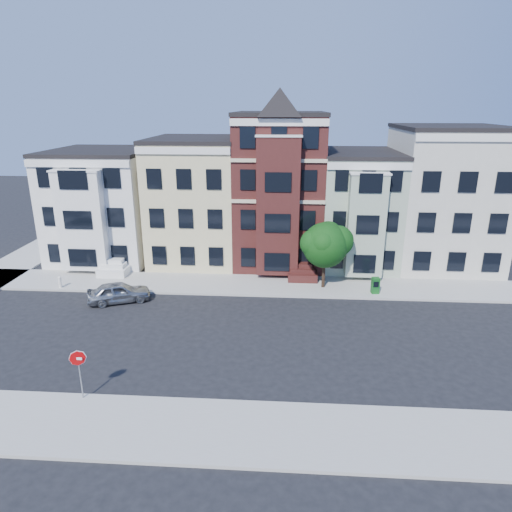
# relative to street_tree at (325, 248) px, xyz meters

# --- Properties ---
(ground) EXTENTS (120.00, 120.00, 0.00)m
(ground) POSITION_rel_street_tree_xyz_m (-3.42, -7.80, -3.13)
(ground) COLOR black
(far_sidewalk) EXTENTS (60.00, 4.00, 0.15)m
(far_sidewalk) POSITION_rel_street_tree_xyz_m (-3.42, 0.20, -3.06)
(far_sidewalk) COLOR #9E9B93
(far_sidewalk) RESTS_ON ground
(near_sidewalk) EXTENTS (60.00, 4.00, 0.15)m
(near_sidewalk) POSITION_rel_street_tree_xyz_m (-3.42, -15.80, -3.06)
(near_sidewalk) COLOR #9E9B93
(near_sidewalk) RESTS_ON ground
(house_white) EXTENTS (8.00, 9.00, 9.00)m
(house_white) POSITION_rel_street_tree_xyz_m (-18.42, 6.70, 1.37)
(house_white) COLOR white
(house_white) RESTS_ON ground
(house_yellow) EXTENTS (7.00, 9.00, 10.00)m
(house_yellow) POSITION_rel_street_tree_xyz_m (-10.42, 6.70, 1.87)
(house_yellow) COLOR beige
(house_yellow) RESTS_ON ground
(house_brown) EXTENTS (7.00, 9.00, 12.00)m
(house_brown) POSITION_rel_street_tree_xyz_m (-3.42, 6.70, 2.87)
(house_brown) COLOR #3D1714
(house_brown) RESTS_ON ground
(house_green) EXTENTS (6.00, 9.00, 9.00)m
(house_green) POSITION_rel_street_tree_xyz_m (3.08, 6.70, 1.37)
(house_green) COLOR #9CAB92
(house_green) RESTS_ON ground
(house_cream) EXTENTS (8.00, 9.00, 11.00)m
(house_cream) POSITION_rel_street_tree_xyz_m (10.08, 6.70, 2.37)
(house_cream) COLOR beige
(house_cream) RESTS_ON ground
(street_tree) EXTENTS (5.43, 5.43, 5.97)m
(street_tree) POSITION_rel_street_tree_xyz_m (0.00, 0.00, 0.00)
(street_tree) COLOR #144D12
(street_tree) RESTS_ON far_sidewalk
(parked_car) EXTENTS (4.46, 3.06, 1.41)m
(parked_car) POSITION_rel_street_tree_xyz_m (-14.06, -3.25, -2.43)
(parked_car) COLOR gray
(parked_car) RESTS_ON ground
(newspaper_box) EXTENTS (0.57, 0.52, 1.15)m
(newspaper_box) POSITION_rel_street_tree_xyz_m (3.58, -0.89, -2.41)
(newspaper_box) COLOR #145D1D
(newspaper_box) RESTS_ON far_sidewalk
(fire_hydrant) EXTENTS (0.27, 0.27, 0.69)m
(fire_hydrant) POSITION_rel_street_tree_xyz_m (-19.10, -1.42, -2.64)
(fire_hydrant) COLOR white
(fire_hydrant) RESTS_ON far_sidewalk
(stop_sign) EXTENTS (0.75, 0.12, 2.74)m
(stop_sign) POSITION_rel_street_tree_xyz_m (-11.86, -14.10, -1.61)
(stop_sign) COLOR #A50407
(stop_sign) RESTS_ON near_sidewalk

